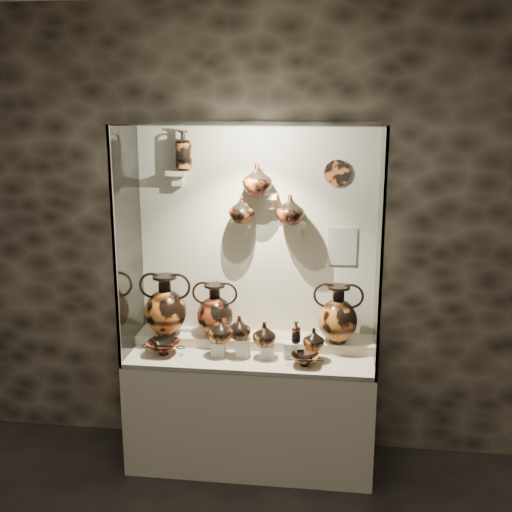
{
  "coord_description": "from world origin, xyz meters",
  "views": [
    {
      "loc": [
        0.56,
        -1.94,
        2.55
      ],
      "look_at": [
        0.03,
        2.22,
        1.52
      ],
      "focal_mm": 45.0,
      "sensor_mm": 36.0,
      "label": 1
    }
  ],
  "objects": [
    {
      "name": "pedestal_a",
      "position": [
        -0.22,
        2.13,
        0.88
      ],
      "size": [
        0.09,
        0.09,
        0.1
      ],
      "primitive_type": "cube",
      "color": "silver",
      "rests_on": "front_tier"
    },
    {
      "name": "jug_a",
      "position": [
        -0.2,
        2.11,
        1.02
      ],
      "size": [
        0.19,
        0.19,
        0.18
      ],
      "primitive_type": "imported",
      "rotation": [
        0.0,
        0.0,
        -0.08
      ],
      "color": "#B76123",
      "rests_on": "pedestal_a"
    },
    {
      "name": "jug_b",
      "position": [
        -0.07,
        2.11,
        1.04
      ],
      "size": [
        0.17,
        0.17,
        0.16
      ],
      "primitive_type": "imported",
      "rotation": [
        0.0,
        0.0,
        -0.07
      ],
      "color": "#94361A",
      "rests_on": "pedestal_b"
    },
    {
      "name": "pedestal_e",
      "position": [
        0.42,
        2.13,
        0.87
      ],
      "size": [
        0.09,
        0.09,
        0.08
      ],
      "primitive_type": "cube",
      "color": "silver",
      "rests_on": "front_tier"
    },
    {
      "name": "pedestal_b",
      "position": [
        -0.05,
        2.13,
        0.9
      ],
      "size": [
        0.09,
        0.09,
        0.13
      ],
      "primitive_type": "cube",
      "color": "silver",
      "rests_on": "front_tier"
    },
    {
      "name": "front_tier",
      "position": [
        0.0,
        2.18,
        0.82
      ],
      "size": [
        1.68,
        0.58,
        0.03
      ],
      "primitive_type": "cube",
      "color": "#C6B499",
      "rests_on": "plinth"
    },
    {
      "name": "jug_e",
      "position": [
        0.43,
        2.11,
        0.99
      ],
      "size": [
        0.16,
        0.16,
        0.15
      ],
      "primitive_type": "imported",
      "rotation": [
        0.0,
        0.0,
        0.1
      ],
      "color": "#B76123",
      "rests_on": "pedestal_e"
    },
    {
      "name": "glass_front",
      "position": [
        0.0,
        1.88,
        1.6
      ],
      "size": [
        1.7,
        0.01,
        1.6
      ],
      "primitive_type": "cube",
      "color": "white",
      "rests_on": "plinth"
    },
    {
      "name": "ovoid_vase_c",
      "position": [
        0.24,
        2.37,
        1.82
      ],
      "size": [
        0.21,
        0.21,
        0.2
      ],
      "primitive_type": "imported",
      "rotation": [
        0.0,
        0.0,
        0.11
      ],
      "color": "#94361A",
      "rests_on": "bracket_cc"
    },
    {
      "name": "pedestal_d",
      "position": [
        0.28,
        2.13,
        0.89
      ],
      "size": [
        0.09,
        0.09,
        0.12
      ],
      "primitive_type": "cube",
      "color": "silver",
      "rests_on": "front_tier"
    },
    {
      "name": "info_placard",
      "position": [
        0.61,
        2.47,
        1.55
      ],
      "size": [
        0.2,
        0.01,
        0.27
      ],
      "primitive_type": "cube",
      "color": "beige",
      "rests_on": "back_panel"
    },
    {
      "name": "lekythos_small",
      "position": [
        0.31,
        2.12,
        1.03
      ],
      "size": [
        0.07,
        0.07,
        0.17
      ],
      "primitive_type": null,
      "rotation": [
        0.0,
        0.0,
        -0.01
      ],
      "color": "#94361A",
      "rests_on": "pedestal_d"
    },
    {
      "name": "lekythos_tall",
      "position": [
        -0.5,
        2.4,
        2.22
      ],
      "size": [
        0.14,
        0.14,
        0.31
      ],
      "primitive_type": null,
      "rotation": [
        0.0,
        0.0,
        0.18
      ],
      "color": "#B76123",
      "rests_on": "bracket_ul"
    },
    {
      "name": "frame_post_left",
      "position": [
        -0.84,
        1.89,
        1.6
      ],
      "size": [
        0.02,
        0.02,
        1.6
      ],
      "primitive_type": "cube",
      "color": "gray",
      "rests_on": "plinth"
    },
    {
      "name": "ovoid_vase_b",
      "position": [
        0.02,
        2.37,
        2.02
      ],
      "size": [
        0.26,
        0.26,
        0.21
      ],
      "primitive_type": "imported",
      "rotation": [
        0.0,
        0.0,
        0.36
      ],
      "color": "#94361A",
      "rests_on": "bracket_cb"
    },
    {
      "name": "frame_post_right",
      "position": [
        0.84,
        1.89,
        1.6
      ],
      "size": [
        0.02,
        0.02,
        1.6
      ],
      "primitive_type": "cube",
      "color": "gray",
      "rests_on": "plinth"
    },
    {
      "name": "ovoid_vase_a",
      "position": [
        -0.09,
        2.38,
        1.81
      ],
      "size": [
        0.24,
        0.24,
        0.19
      ],
      "primitive_type": "imported",
      "rotation": [
        0.0,
        0.0,
        -0.41
      ],
      "color": "#94361A",
      "rests_on": "bracket_ca"
    },
    {
      "name": "glass_right",
      "position": [
        0.85,
        2.18,
        1.6
      ],
      "size": [
        0.01,
        0.6,
        1.6
      ],
      "primitive_type": "cube",
      "color": "white",
      "rests_on": "plinth"
    },
    {
      "name": "bracket_cb",
      "position": [
        0.1,
        2.42,
        1.9
      ],
      "size": [
        0.1,
        0.12,
        0.04
      ],
      "primitive_type": "cube",
      "color": "beige",
      "rests_on": "back_panel"
    },
    {
      "name": "pedestal_c",
      "position": [
        0.12,
        2.13,
        0.88
      ],
      "size": [
        0.09,
        0.09,
        0.09
      ],
      "primitive_type": "cube",
      "color": "silver",
      "rests_on": "front_tier"
    },
    {
      "name": "amphora_left",
      "position": [
        -0.63,
        2.29,
        1.12
      ],
      "size": [
        0.42,
        0.42,
        0.45
      ],
      "primitive_type": null,
      "rotation": [
        0.0,
        0.0,
        0.18
      ],
      "color": "#B76123",
      "rests_on": "rear_tier"
    },
    {
      "name": "glass_left",
      "position": [
        -0.85,
        2.18,
        1.6
      ],
      "size": [
        0.01,
        0.6,
        1.6
      ],
      "primitive_type": "cube",
      "color": "white",
      "rests_on": "plinth"
    },
    {
      "name": "wall_plate",
      "position": [
        0.56,
        2.47,
        2.06
      ],
      "size": [
        0.18,
        0.02,
        0.18
      ],
      "primitive_type": "cylinder",
      "rotation": [
        1.57,
        0.0,
        0.0
      ],
      "color": "#B65723",
      "rests_on": "back_panel"
    },
    {
      "name": "wall_back",
      "position": [
        0.0,
        2.5,
        1.6
      ],
      "size": [
        5.0,
        0.02,
        3.2
      ],
      "primitive_type": "cube",
      "color": "black",
      "rests_on": "ground"
    },
    {
      "name": "kylix_right",
      "position": [
        0.38,
        2.03,
        0.88
      ],
      "size": [
        0.27,
        0.24,
        0.1
      ],
      "primitive_type": null,
      "rotation": [
        0.0,
        0.0,
        0.15
      ],
      "color": "#B76123",
      "rests_on": "front_tier"
    },
    {
      "name": "jug_c",
      "position": [
        0.1,
        2.11,
        1.0
      ],
      "size": [
        0.16,
        0.16,
        0.17
      ],
      "primitive_type": "imported",
      "rotation": [
        0.0,
        0.0,
        0.02
      ],
      "color": "#B76123",
      "rests_on": "pedestal_c"
    },
    {
      "name": "rear_tier",
      "position": [
        0.0,
        2.35,
        0.85
      ],
      "size": [
        1.7,
        0.25,
        0.1
      ],
      "primitive_type": "cube",
      "color": "#C6B499",
      "rests_on": "plinth"
    },
    {
      "name": "bracket_cc",
      "position": [
        0.28,
        2.42,
        1.7
      ],
      "size": [
        0.14,
        0.12,
        0.04
      ],
      "primitive_type": "cube",
      "color": "beige",
      "rests_on": "back_panel"
    },
    {
      "name": "kylix_left",
      "position": [
        -0.6,
        2.09,
        0.89
      ],
      "size": [
        0.3,
        0.26,
        0.12
      ],
      "primitive_type": null,
      "rotation": [
        0.0,
        0.0,
        0.05
      ],
      "color": "#94361A",
      "rests_on": "front_tier"
    },
    {
      "name": "glass_top",
      "position": [
        0.0,
        2.18,
        2.4
      ],
      "size": [
        1.7,
        0.6,
        0.01
      ],
      "primitive_type": "cube",
      "color": "white",
      "rests_on": "back_panel"
    },
    {
      "name": "amphora_mid",
      "position": [
        -0.28,
        2.31,
        1.09
      ],
      "size": [
        0.32,
        0.32,
        0.39
      ],
      "primitive_type": null,
      "rotation": [
        0.0,
        0.0,
        -0.02
      ],
      "color": "#94361A",
      "rests_on": "rear_tier"
    },
    {
      "name": "amphora_right",
      "position": [
        0.59,
        2.31,
        1.11
      ],
      "size": [
        0.4,
        0.4,
        0.41
      ],
      "primitive_type": null,
      "rotation": [
        0.0,
        0.0,
        -0.23
      ],
      "color": "#B76123",
      "rests_on": "rear_tier"
    },
    {
      "name": "bracket_ul",
      "position": [
        -0.55,
        2.42,
        2.05
      ],
      "size": [
        0.14,
        0.12,
        0.04
      ],
      "primitive_type": "cube",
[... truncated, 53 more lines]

